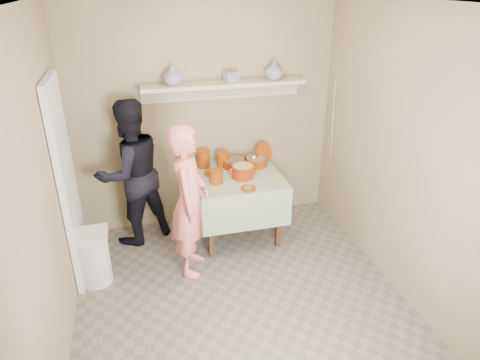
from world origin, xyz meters
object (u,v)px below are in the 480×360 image
object	(u,v)px
person_cook	(189,202)
trash_bin	(94,257)
cazuela_rice	(243,170)
person_helper	(131,173)
serving_table	(237,184)

from	to	relation	value
person_cook	trash_bin	xyz separation A→B (m)	(-0.96, 0.02, -0.50)
person_cook	cazuela_rice	distance (m)	0.80
person_cook	person_helper	bearing A→B (deg)	50.59
cazuela_rice	person_helper	bearing A→B (deg)	166.38
cazuela_rice	trash_bin	xyz separation A→B (m)	(-1.62, -0.43, -0.56)
person_cook	cazuela_rice	xyz separation A→B (m)	(0.66, 0.45, 0.07)
person_cook	cazuela_rice	size ratio (longest dim) A/B	4.72
person_helper	trash_bin	bearing A→B (deg)	32.50
cazuela_rice	trash_bin	size ratio (longest dim) A/B	0.59
person_cook	serving_table	bearing A→B (deg)	-33.95
cazuela_rice	serving_table	bearing A→B (deg)	119.09
serving_table	cazuela_rice	distance (m)	0.23
trash_bin	person_helper	bearing A→B (deg)	59.09
person_helper	person_cook	bearing A→B (deg)	99.12
serving_table	person_cook	bearing A→B (deg)	-138.83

